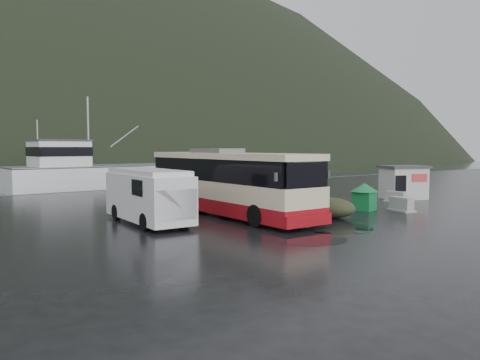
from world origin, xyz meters
TOP-DOWN VIEW (x-y plane):
  - ground at (0.00, 0.00)m, footprint 160.00×160.00m
  - quay_edge at (0.00, 20.00)m, footprint 160.00×0.60m
  - coach_bus at (-2.21, 2.22)m, footprint 3.45×12.59m
  - white_van at (-6.86, 2.10)m, footprint 2.45×6.26m
  - waste_bin_left at (0.45, -0.77)m, footprint 1.37×1.37m
  - waste_bin_right at (4.96, -1.16)m, footprint 1.34×1.34m
  - dome_tent at (1.31, -1.91)m, footprint 2.41×2.98m
  - ticket_kiosk at (11.95, 0.97)m, footprint 3.58×3.18m
  - jersey_barrier_a at (9.78, 0.09)m, footprint 0.80×1.46m
  - jersey_barrier_b at (6.31, -2.65)m, footprint 1.13×1.71m
  - fishing_trawler at (1.88, 27.17)m, footprint 24.52×6.06m
  - puddles at (0.21, -2.33)m, footprint 13.22×12.41m

SIDE VIEW (x-z plane):
  - ground at x=0.00m, z-range 0.00..0.00m
  - quay_edge at x=0.00m, z-range -0.75..0.75m
  - coach_bus at x=-2.21m, z-range -1.77..1.77m
  - white_van at x=-6.86m, z-range -1.29..1.29m
  - waste_bin_left at x=0.45m, z-range -0.76..0.76m
  - waste_bin_right at x=4.96m, z-range -0.78..0.78m
  - dome_tent at x=1.31m, z-range -0.52..0.52m
  - ticket_kiosk at x=11.95m, z-range -1.16..1.16m
  - jersey_barrier_a at x=9.78m, z-range -0.35..0.35m
  - jersey_barrier_b at x=6.31m, z-range -0.39..0.39m
  - fishing_trawler at x=1.88m, z-range -4.88..4.88m
  - puddles at x=0.21m, z-range 0.00..0.01m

